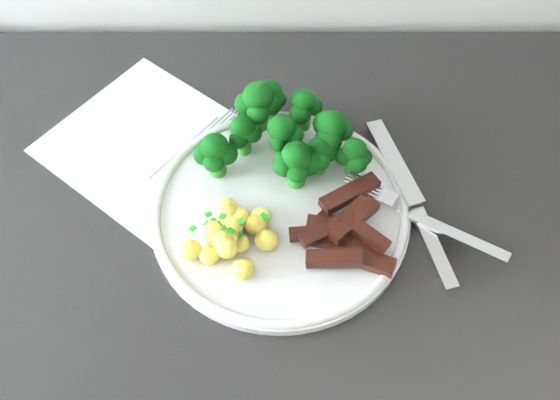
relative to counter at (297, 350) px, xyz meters
name	(u,v)px	position (x,y,z in m)	size (l,w,h in m)	color
counter	(297,350)	(0.00, 0.00, 0.00)	(2.41, 0.60, 0.90)	black
recipe_paper	(169,157)	(-0.17, 0.08, 0.45)	(0.37, 0.35, 0.00)	white
plate	(280,210)	(-0.03, -0.01, 0.46)	(0.30, 0.30, 0.02)	white
broccoli	(286,132)	(-0.02, 0.07, 0.50)	(0.21, 0.16, 0.08)	#236D19
potatoes	(231,235)	(-0.08, -0.05, 0.48)	(0.11, 0.10, 0.04)	#FFDD56
beef_strips	(345,231)	(0.04, -0.04, 0.47)	(0.12, 0.13, 0.03)	black
fork	(428,220)	(0.14, -0.03, 0.47)	(0.18, 0.13, 0.02)	silver
knife	(420,219)	(0.13, -0.02, 0.46)	(0.08, 0.24, 0.03)	silver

